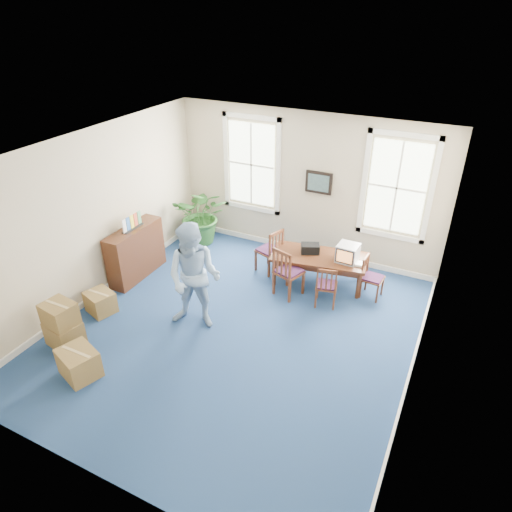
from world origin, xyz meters
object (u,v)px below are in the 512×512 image
at_px(chair_near_left, 289,271).
at_px(credenza, 136,252).
at_px(conference_table, 318,269).
at_px(potted_plant, 202,215).
at_px(man, 194,277).
at_px(cardboard_boxes, 76,323).
at_px(crt_tv, 348,253).

relative_size(chair_near_left, credenza, 0.75).
height_order(conference_table, potted_plant, potted_plant).
xyz_separation_m(credenza, potted_plant, (0.44, 1.91, 0.15)).
height_order(man, credenza, man).
bearing_deg(chair_near_left, man, 73.86).
relative_size(conference_table, cardboard_boxes, 1.24).
relative_size(conference_table, potted_plant, 1.35).
distance_m(conference_table, man, 2.78).
height_order(credenza, potted_plant, potted_plant).
bearing_deg(chair_near_left, crt_tv, -125.54).
bearing_deg(crt_tv, chair_near_left, -141.43).
relative_size(potted_plant, cardboard_boxes, 0.92).
bearing_deg(conference_table, chair_near_left, -130.68).
distance_m(chair_near_left, potted_plant, 2.93).
height_order(chair_near_left, cardboard_boxes, chair_near_left).
xyz_separation_m(conference_table, chair_near_left, (-0.39, -0.64, 0.21)).
relative_size(crt_tv, cardboard_boxes, 0.28).
relative_size(crt_tv, chair_near_left, 0.40).
bearing_deg(credenza, potted_plant, 76.60).
distance_m(credenza, potted_plant, 1.96).
bearing_deg(credenza, chair_near_left, 13.09).
bearing_deg(conference_table, crt_tv, -5.32).
xyz_separation_m(crt_tv, potted_plant, (-3.64, 0.47, -0.12)).
xyz_separation_m(conference_table, credenza, (-3.52, -1.39, 0.23)).
bearing_deg(potted_plant, man, -60.13).
relative_size(crt_tv, potted_plant, 0.31).
distance_m(conference_table, chair_near_left, 0.78).
xyz_separation_m(conference_table, cardboard_boxes, (-3.00, -3.60, 0.11)).
height_order(credenza, cardboard_boxes, credenza).
height_order(chair_near_left, credenza, credenza).
height_order(conference_table, cardboard_boxes, cardboard_boxes).
height_order(crt_tv, man, man).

